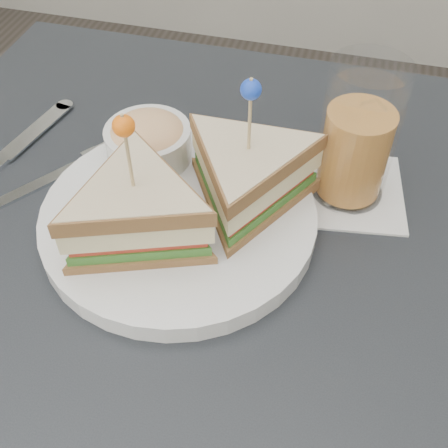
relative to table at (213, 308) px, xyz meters
The scene contains 5 objects.
table is the anchor object (origin of this frame).
plate_meal 0.14m from the table, 130.97° to the left, with size 0.34×0.32×0.17m.
cutlery_fork 0.23m from the table, 157.33° to the left, with size 0.13×0.18×0.01m.
cutlery_knife 0.30m from the table, 160.91° to the left, with size 0.06×0.21×0.01m.
drink_set 0.23m from the table, 49.91° to the left, with size 0.14×0.14×0.16m.
Camera 1 is at (0.10, -0.33, 1.18)m, focal length 45.00 mm.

